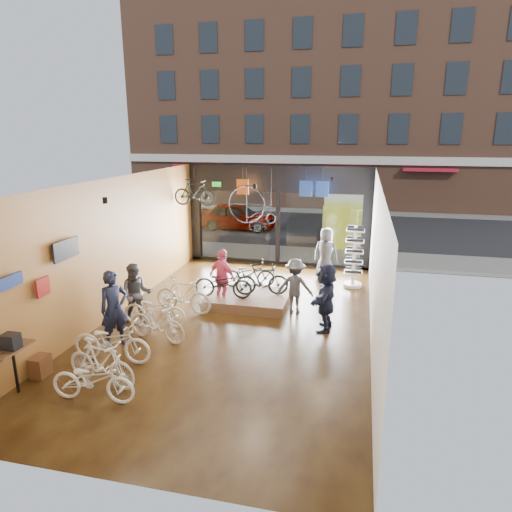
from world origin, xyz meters
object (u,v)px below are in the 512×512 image
(display_platform, at_px, (248,299))
(hung_bike, at_px, (195,193))
(display_bike_left, at_px, (223,283))
(customer_2, at_px, (223,277))
(customer_5, at_px, (326,297))
(floor_bike_5, at_px, (183,295))
(floor_bike_2, at_px, (112,341))
(customer_4, at_px, (326,253))
(penny_farthing, at_px, (254,206))
(floor_bike_4, at_px, (155,310))
(customer_3, at_px, (295,286))
(floor_bike_1, at_px, (101,363))
(sunglasses_rack, at_px, (354,257))
(customer_0, at_px, (114,309))
(display_bike_mid, at_px, (262,280))
(customer_1, at_px, (136,294))
(box_truck, at_px, (352,210))
(display_bike_right, at_px, (249,274))
(floor_bike_3, at_px, (157,322))
(floor_bike_0, at_px, (93,380))

(display_platform, xyz_separation_m, hung_bike, (-2.63, 2.77, 2.78))
(display_bike_left, xyz_separation_m, customer_2, (-0.07, 0.17, 0.11))
(customer_5, bearing_deg, floor_bike_5, -89.53)
(floor_bike_2, distance_m, customer_5, 5.30)
(customer_4, relative_size, penny_farthing, 1.09)
(floor_bike_4, distance_m, customer_3, 3.90)
(floor_bike_1, bearing_deg, sunglasses_rack, -22.61)
(customer_0, xyz_separation_m, customer_2, (1.71, 3.14, -0.08))
(floor_bike_1, distance_m, hung_bike, 8.23)
(display_bike_mid, bearing_deg, floor_bike_1, 141.57)
(floor_bike_1, height_order, customer_1, customer_1)
(customer_2, distance_m, sunglasses_rack, 4.54)
(box_truck, distance_m, floor_bike_4, 12.61)
(floor_bike_2, bearing_deg, display_bike_left, -23.04)
(customer_2, bearing_deg, customer_3, -156.50)
(display_platform, height_order, sunglasses_rack, sunglasses_rack)
(customer_4, bearing_deg, sunglasses_rack, 156.84)
(display_bike_left, xyz_separation_m, sunglasses_rack, (3.64, 2.77, 0.28))
(display_bike_right, height_order, customer_2, customer_2)
(floor_bike_1, distance_m, customer_3, 5.73)
(display_platform, relative_size, display_bike_left, 1.42)
(display_bike_left, distance_m, customer_5, 3.16)
(display_bike_right, relative_size, customer_0, 0.87)
(customer_0, bearing_deg, customer_3, -13.02)
(floor_bike_3, relative_size, customer_5, 0.92)
(sunglasses_rack, xyz_separation_m, hung_bike, (-5.63, 0.37, 1.90))
(customer_5, relative_size, hung_bike, 1.13)
(floor_bike_2, relative_size, display_bike_right, 1.13)
(customer_4, bearing_deg, display_bike_mid, 73.98)
(floor_bike_0, xyz_separation_m, display_bike_right, (1.46, 6.33, 0.29))
(display_platform, relative_size, customer_1, 1.44)
(display_platform, height_order, display_bike_mid, display_bike_mid)
(display_bike_mid, relative_size, hung_bike, 1.00)
(floor_bike_0, xyz_separation_m, floor_bike_4, (-0.39, 3.51, 0.02))
(floor_bike_4, xyz_separation_m, display_bike_left, (1.37, 1.72, 0.29))
(floor_bike_3, relative_size, customer_3, 1.04)
(floor_bike_5, relative_size, customer_0, 0.94)
(customer_4, bearing_deg, floor_bike_2, 72.45)
(customer_3, bearing_deg, customer_2, -2.64)
(box_truck, distance_m, penny_farthing, 7.46)
(floor_bike_1, bearing_deg, penny_farthing, 0.96)
(floor_bike_4, relative_size, display_bike_left, 1.02)
(floor_bike_0, distance_m, display_platform, 5.84)
(box_truck, height_order, floor_bike_1, box_truck)
(floor_bike_0, height_order, floor_bike_1, floor_bike_1)
(customer_5, bearing_deg, floor_bike_2, -53.57)
(floor_bike_2, height_order, sunglasses_rack, sunglasses_rack)
(display_bike_right, relative_size, hung_bike, 1.02)
(customer_5, distance_m, hung_bike, 6.76)
(floor_bike_2, xyz_separation_m, floor_bike_3, (0.52, 1.19, 0.01))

